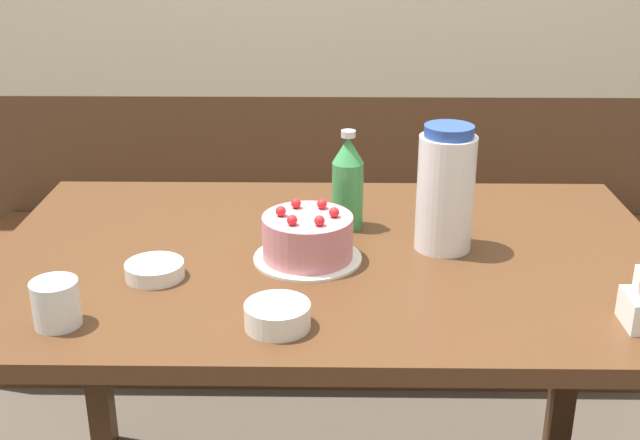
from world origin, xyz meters
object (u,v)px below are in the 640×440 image
(glass_water_tall, at_px, (54,303))
(bench_seat, at_px, (329,299))
(bowl_soup_white, at_px, (275,316))
(bowl_rice_small, at_px, (153,270))
(water_pitcher, at_px, (443,190))
(soju_bottle, at_px, (346,182))
(birthday_cake, at_px, (305,238))

(glass_water_tall, bearing_deg, bench_seat, 68.12)
(bowl_soup_white, xyz_separation_m, glass_water_tall, (-0.37, 0.00, 0.02))
(bench_seat, xyz_separation_m, bowl_soup_white, (-0.09, -1.13, 0.56))
(bowl_soup_white, height_order, bowl_rice_small, bowl_soup_white)
(bench_seat, xyz_separation_m, glass_water_tall, (-0.45, -1.13, 0.58))
(water_pitcher, height_order, soju_bottle, water_pitcher)
(soju_bottle, bearing_deg, bowl_soup_white, -105.57)
(bowl_soup_white, bearing_deg, soju_bottle, 74.43)
(bowl_rice_small, height_order, glass_water_tall, glass_water_tall)
(glass_water_tall, bearing_deg, birthday_cake, 32.94)
(bowl_rice_small, bearing_deg, soju_bottle, 35.15)
(soju_bottle, relative_size, glass_water_tall, 2.71)
(bench_seat, distance_m, birthday_cake, 1.04)
(bowl_soup_white, bearing_deg, glass_water_tall, 179.55)
(soju_bottle, bearing_deg, bench_seat, 92.93)
(water_pitcher, xyz_separation_m, glass_water_tall, (-0.68, -0.33, -0.09))
(soju_bottle, distance_m, glass_water_tall, 0.66)
(bench_seat, bearing_deg, bowl_rice_small, -109.13)
(birthday_cake, xyz_separation_m, glass_water_tall, (-0.41, -0.26, -0.01))
(water_pitcher, bearing_deg, soju_bottle, 150.19)
(bench_seat, xyz_separation_m, soju_bottle, (0.04, -0.69, 0.64))
(bowl_soup_white, relative_size, bowl_rice_small, 1.00)
(glass_water_tall, bearing_deg, water_pitcher, 25.69)
(bench_seat, height_order, birthday_cake, birthday_cake)
(bowl_soup_white, xyz_separation_m, bowl_rice_small, (-0.24, 0.18, -0.01))
(birthday_cake, distance_m, bowl_rice_small, 0.30)
(bench_seat, distance_m, glass_water_tall, 1.35)
(soju_bottle, xyz_separation_m, bowl_rice_small, (-0.36, -0.26, -0.09))
(bowl_soup_white, bearing_deg, water_pitcher, 46.44)
(soju_bottle, relative_size, bowl_soup_white, 1.95)
(water_pitcher, distance_m, glass_water_tall, 0.76)
(birthday_cake, distance_m, soju_bottle, 0.20)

